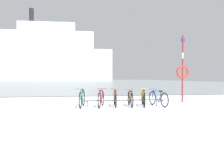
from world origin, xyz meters
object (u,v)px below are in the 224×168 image
object	(u,v)px
bicycle_2	(115,98)
ferry_ship	(50,57)
bicycle_4	(143,98)
bicycle_5	(158,98)
bicycle_3	(130,99)
bicycle_1	(101,99)
bicycle_0	(82,99)
rescue_post	(183,70)

from	to	relation	value
bicycle_2	ferry_ship	world-z (taller)	ferry_ship
bicycle_4	bicycle_5	size ratio (longest dim) A/B	1.01
bicycle_2	bicycle_3	bearing A→B (deg)	-3.26
bicycle_1	bicycle_3	size ratio (longest dim) A/B	1.03
bicycle_3	ferry_ship	distance (m)	80.16
bicycle_0	bicycle_3	world-z (taller)	bicycle_0
bicycle_0	bicycle_3	bearing A→B (deg)	0.21
ferry_ship	bicycle_1	bearing A→B (deg)	-83.62
bicycle_5	bicycle_1	bearing A→B (deg)	179.75
bicycle_4	rescue_post	distance (m)	3.16
rescue_post	ferry_ship	size ratio (longest dim) A/B	0.08
bicycle_0	bicycle_3	distance (m)	2.15
bicycle_0	bicycle_1	bearing A→B (deg)	-3.89
bicycle_3	bicycle_4	size ratio (longest dim) A/B	0.94
bicycle_2	rescue_post	xyz separation A→B (m)	(3.82, 1.30, 1.31)
bicycle_5	ferry_ship	size ratio (longest dim) A/B	0.04
bicycle_0	bicycle_5	size ratio (longest dim) A/B	0.96
rescue_post	ferry_ship	xyz separation A→B (m)	(-13.31, 77.74, 6.98)
bicycle_5	rescue_post	distance (m)	2.69
bicycle_3	ferry_ship	bearing A→B (deg)	97.33
bicycle_5	bicycle_0	bearing A→B (deg)	178.87
bicycle_1	ferry_ship	xyz separation A→B (m)	(-8.85, 79.14, 8.28)
bicycle_1	bicycle_2	distance (m)	0.65
bicycle_2	bicycle_4	xyz separation A→B (m)	(1.29, -0.05, -0.00)
bicycle_2	bicycle_3	xyz separation A→B (m)	(0.69, -0.04, -0.02)
bicycle_0	ferry_ship	distance (m)	79.92
bicycle_0	bicycle_2	xyz separation A→B (m)	(1.46, 0.05, -0.02)
bicycle_1	bicycle_5	bearing A→B (deg)	-0.25
bicycle_2	rescue_post	bearing A→B (deg)	18.79
rescue_post	bicycle_5	bearing A→B (deg)	-142.77
bicycle_0	bicycle_5	bearing A→B (deg)	-1.13
bicycle_4	bicycle_5	xyz separation A→B (m)	(0.67, -0.07, -0.01)
bicycle_3	rescue_post	xyz separation A→B (m)	(3.13, 1.34, 1.33)
rescue_post	bicycle_3	bearing A→B (deg)	-156.86
rescue_post	ferry_ship	bearing A→B (deg)	99.71
bicycle_1	bicycle_4	xyz separation A→B (m)	(1.93, 0.05, -0.01)
bicycle_2	bicycle_5	xyz separation A→B (m)	(1.96, -0.11, -0.01)
bicycle_4	ferry_ship	distance (m)	80.25
bicycle_4	rescue_post	xyz separation A→B (m)	(2.54, 1.35, 1.32)
bicycle_1	bicycle_2	bearing A→B (deg)	9.16
bicycle_5	ferry_ship	xyz separation A→B (m)	(-11.45, 79.15, 8.30)
bicycle_5	ferry_ship	world-z (taller)	ferry_ship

